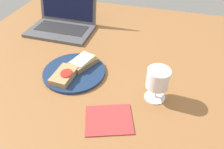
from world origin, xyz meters
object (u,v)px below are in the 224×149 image
wine_glass (158,80)px  napkin (109,119)px  sandwich_with_tomato (64,75)px  laptop (63,21)px  sandwich_with_cheese (83,62)px  plate (74,72)px

wine_glass → napkin: 21.02cm
sandwich_with_tomato → laptop: laptop is taller
wine_glass → laptop: 66.37cm
sandwich_with_cheese → laptop: laptop is taller
sandwich_with_cheese → napkin: (18.57, -23.85, -2.39)cm
plate → sandwich_with_cheese: bearing=69.2°
sandwich_with_tomato → napkin: sandwich_with_tomato is taller
sandwich_with_tomato → napkin: (22.22, -13.96, -2.30)cm
sandwich_with_cheese → napkin: 30.32cm
plate → napkin: 27.86cm
plate → laptop: laptop is taller
plate → sandwich_with_tomato: bearing=-109.7°
sandwich_with_cheese → wine_glass: wine_glass is taller
laptop → plate: bearing=-58.0°
plate → sandwich_with_tomato: (-1.77, -4.95, 1.90)cm
sandwich_with_cheese → sandwich_with_tomato: (-3.65, -9.89, -0.10)cm
plate → sandwich_with_tomato: 5.59cm
plate → wine_glass: bearing=-7.8°
wine_glass → laptop: laptop is taller
plate → wine_glass: (33.38, -4.58, 7.95)cm
laptop → napkin: (41.32, -52.35, -4.26)cm
sandwich_with_cheese → sandwich_with_tomato: 10.54cm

